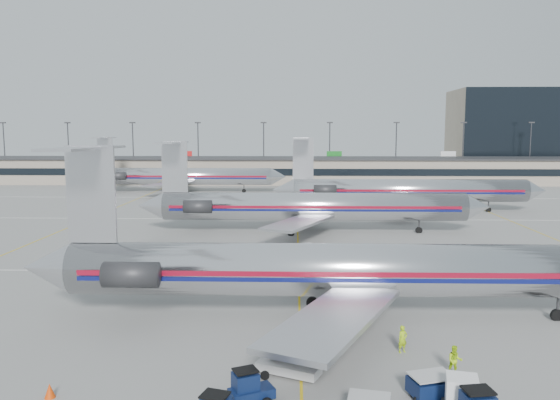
{
  "coord_description": "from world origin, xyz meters",
  "views": [
    {
      "loc": [
        -0.33,
        -37.41,
        12.32
      ],
      "look_at": [
        -2.11,
        26.0,
        4.5
      ],
      "focal_mm": 35.0,
      "sensor_mm": 36.0,
      "label": 1
    }
  ],
  "objects_px": {
    "jet_foreground": "(343,269)",
    "jet_second_row": "(306,206)",
    "belt_loader": "(290,365)",
    "uld_container": "(462,395)"
  },
  "relations": [
    {
      "from": "jet_foreground",
      "to": "jet_second_row",
      "type": "relative_size",
      "value": 1.02
    },
    {
      "from": "jet_foreground",
      "to": "jet_second_row",
      "type": "distance_m",
      "value": 31.72
    },
    {
      "from": "jet_second_row",
      "to": "belt_loader",
      "type": "xyz_separation_m",
      "value": [
        -1.62,
        -40.46,
        -2.77
      ]
    },
    {
      "from": "uld_container",
      "to": "jet_second_row",
      "type": "bearing_deg",
      "value": 110.55
    },
    {
      "from": "jet_foreground",
      "to": "belt_loader",
      "type": "bearing_deg",
      "value": -111.08
    },
    {
      "from": "belt_loader",
      "to": "jet_second_row",
      "type": "bearing_deg",
      "value": 111.28
    },
    {
      "from": "jet_second_row",
      "to": "belt_loader",
      "type": "height_order",
      "value": "jet_second_row"
    },
    {
      "from": "jet_second_row",
      "to": "uld_container",
      "type": "distance_m",
      "value": 44.54
    },
    {
      "from": "jet_foreground",
      "to": "uld_container",
      "type": "distance_m",
      "value": 13.33
    },
    {
      "from": "jet_second_row",
      "to": "uld_container",
      "type": "xyz_separation_m",
      "value": [
        5.95,
        -44.07,
        -2.45
      ]
    }
  ]
}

